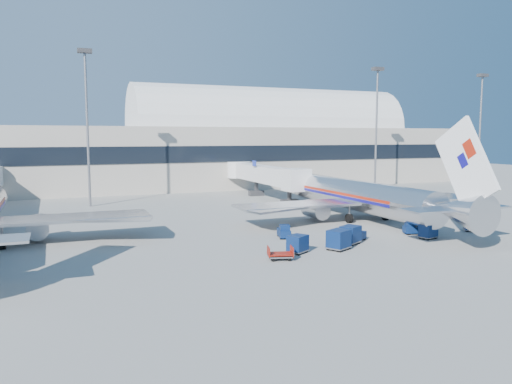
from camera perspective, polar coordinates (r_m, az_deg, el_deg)
name	(u,v)px	position (r m, az deg, el deg)	size (l,w,h in m)	color
ground	(308,233)	(53.57, 5.94, -4.65)	(260.00, 260.00, 0.00)	gray
terminal	(113,150)	(102.93, -16.00, 4.61)	(170.00, 28.15, 21.00)	#B2AA9E
airliner_main	(363,197)	(62.09, 12.16, -0.51)	(32.00, 37.26, 12.07)	silver
jetbridge_near	(261,174)	(83.93, 0.60, 2.07)	(4.40, 27.50, 6.25)	silver
mast_west	(87,104)	(76.60, -18.80, 9.46)	(2.00, 1.20, 22.60)	slate
mast_east	(377,111)	(94.14, 13.63, 8.97)	(2.00, 1.20, 22.60)	slate
mast_far_east	(481,114)	(110.61, 24.30, 8.17)	(2.00, 1.20, 22.60)	slate
barrier_near	(429,216)	(65.36, 19.16, -2.57)	(3.00, 0.55, 0.90)	#9E9E96
barrier_mid	(450,214)	(67.57, 21.26, -2.37)	(3.00, 0.55, 0.90)	#9E9E96
barrier_far	(470,213)	(69.87, 23.23, -2.18)	(3.00, 0.55, 0.90)	#9E9E96
tug_lead	(357,234)	(50.05, 11.47, -4.78)	(2.36, 2.07, 1.39)	#091D46
tug_right	(413,228)	(54.92, 17.50, -3.97)	(2.33, 1.65, 1.37)	#091D46
tug_left	(284,232)	(50.51, 3.21, -4.55)	(1.62, 2.39, 1.42)	#091D46
cart_train_a	(350,234)	(48.41, 10.72, -4.78)	(2.46, 2.28, 1.74)	#091D46
cart_train_b	(339,239)	(45.76, 9.43, -5.35)	(2.56, 2.34, 1.83)	#091D46
cart_train_c	(298,244)	(44.12, 4.78, -5.89)	(2.25, 2.10, 1.58)	#091D46
cart_solo_near	(428,231)	(52.96, 19.08, -4.22)	(1.92, 1.63, 1.48)	#091D46
cart_solo_far	(473,224)	(58.68, 23.54, -3.34)	(2.27, 2.17, 1.59)	#091D46
cart_open_red	(280,255)	(41.74, 2.81, -7.22)	(2.37, 1.95, 0.55)	slate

